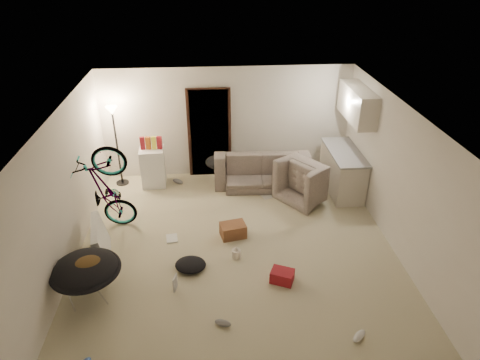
{
  "coord_description": "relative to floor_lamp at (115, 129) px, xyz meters",
  "views": [
    {
      "loc": [
        -0.42,
        -5.97,
        4.7
      ],
      "look_at": [
        0.1,
        0.6,
        1.09
      ],
      "focal_mm": 32.0,
      "sensor_mm": 36.0,
      "label": 1
    }
  ],
  "objects": [
    {
      "name": "snack_box_0",
      "position": [
        0.56,
        -0.1,
        -0.31
      ],
      "size": [
        0.11,
        0.08,
        0.3
      ],
      "primitive_type": "cube",
      "rotation": [
        0.0,
        0.0,
        0.1
      ],
      "color": "maroon",
      "rests_on": "mini_fridge"
    },
    {
      "name": "snack_box_3",
      "position": [
        0.92,
        -0.1,
        -0.31
      ],
      "size": [
        0.11,
        0.09,
        0.3
      ],
      "primitive_type": "cube",
      "rotation": [
        0.0,
        0.0,
        -0.25
      ],
      "color": "maroon",
      "rests_on": "mini_fridge"
    },
    {
      "name": "hoodie",
      "position": [
        0.15,
        -3.62,
        -0.67
      ],
      "size": [
        0.6,
        0.56,
        0.22
      ],
      "primitive_type": "ellipsoid",
      "rotation": [
        0.0,
        0.0,
        0.41
      ],
      "color": "#4B351A",
      "rests_on": "saucer_chair"
    },
    {
      "name": "clothes_lump_b",
      "position": [
        3.54,
        -0.55,
        -1.24
      ],
      "size": [
        0.56,
        0.54,
        0.13
      ],
      "primitive_type": "ellipsoid",
      "rotation": [
        0.0,
        0.0,
        0.58
      ],
      "color": "black",
      "rests_on": "floor"
    },
    {
      "name": "kitchen_counter",
      "position": [
        4.83,
        -0.65,
        -0.87
      ],
      "size": [
        0.6,
        1.5,
        0.88
      ],
      "primitive_type": "cube",
      "color": "beige",
      "rests_on": "floor"
    },
    {
      "name": "armchair",
      "position": [
        4.09,
        -0.88,
        -0.98
      ],
      "size": [
        1.3,
        1.33,
        0.65
      ],
      "primitive_type": "imported",
      "rotation": [
        0.0,
        0.0,
        2.21
      ],
      "color": "#363D36",
      "rests_on": "floor"
    },
    {
      "name": "sofa",
      "position": [
        3.12,
        -0.2,
        -1.01
      ],
      "size": [
        2.09,
        0.89,
        0.6
      ],
      "primitive_type": "imported",
      "rotation": [
        0.0,
        0.0,
        3.1
      ],
      "color": "#363D36",
      "rests_on": "floor"
    },
    {
      "name": "shoe_0",
      "position": [
        2.22,
        -0.1,
        -1.26
      ],
      "size": [
        0.26,
        0.22,
        0.09
      ],
      "primitive_type": "ellipsoid",
      "rotation": [
        0.0,
        0.0,
        0.59
      ],
      "color": "#3159B4",
      "rests_on": "floor"
    },
    {
      "name": "book_blue",
      "position": [
        2.41,
        -1.94,
        -1.29
      ],
      "size": [
        0.35,
        0.39,
        0.03
      ],
      "primitive_type": "cube",
      "rotation": [
        0.0,
        0.0,
        0.42
      ],
      "color": "#3159B4",
      "rests_on": "floor"
    },
    {
      "name": "wall_right",
      "position": [
        5.16,
        -2.65,
        -0.06
      ],
      "size": [
        0.02,
        6.0,
        2.5
      ],
      "primitive_type": "cube",
      "color": "silver",
      "rests_on": "floor"
    },
    {
      "name": "kitchen_uppers",
      "position": [
        4.96,
        -0.65,
        0.64
      ],
      "size": [
        0.38,
        1.4,
        0.65
      ],
      "primitive_type": "cube",
      "color": "beige",
      "rests_on": "wall_right"
    },
    {
      "name": "drink_case_a",
      "position": [
        2.36,
        -2.2,
        -1.18
      ],
      "size": [
        0.51,
        0.41,
        0.26
      ],
      "primitive_type": "cube",
      "rotation": [
        0.0,
        0.0,
        0.2
      ],
      "color": "brown",
      "rests_on": "floor"
    },
    {
      "name": "shoe_4",
      "position": [
        3.92,
        -4.69,
        -1.26
      ],
      "size": [
        0.27,
        0.26,
        0.1
      ],
      "primitive_type": "ellipsoid",
      "rotation": [
        0.0,
        0.0,
        0.73
      ],
      "color": "white",
      "rests_on": "floor"
    },
    {
      "name": "shoe_1",
      "position": [
        1.25,
        -0.1,
        -1.26
      ],
      "size": [
        0.29,
        0.26,
        0.1
      ],
      "primitive_type": "ellipsoid",
      "rotation": [
        0.0,
        0.0,
        -0.66
      ],
      "color": "slate",
      "rests_on": "floor"
    },
    {
      "name": "sofa_drape",
      "position": [
        2.17,
        -0.2,
        -0.77
      ],
      "size": [
        0.65,
        0.57,
        0.28
      ],
      "primitive_type": "ellipsoid",
      "rotation": [
        0.0,
        0.0,
        -0.23
      ],
      "color": "black",
      "rests_on": "sofa"
    },
    {
      "name": "floor",
      "position": [
        2.4,
        -2.65,
        -1.32
      ],
      "size": [
        5.5,
        6.0,
        0.02
      ],
      "primitive_type": "cube",
      "color": "beige",
      "rests_on": "ground"
    },
    {
      "name": "book_white",
      "position": [
        1.24,
        -2.2,
        -1.29
      ],
      "size": [
        0.23,
        0.28,
        0.02
      ],
      "primitive_type": "cube",
      "rotation": [
        0.0,
        0.0,
        0.12
      ],
      "color": "silver",
      "rests_on": "floor"
    },
    {
      "name": "wall_left",
      "position": [
        -0.36,
        -2.65,
        -0.06
      ],
      "size": [
        0.02,
        6.0,
        2.5
      ],
      "primitive_type": "cube",
      "color": "silver",
      "rests_on": "floor"
    },
    {
      "name": "bicycle",
      "position": [
        0.1,
        -1.77,
        -0.83
      ],
      "size": [
        1.82,
        0.84,
        1.04
      ],
      "primitive_type": "imported",
      "rotation": [
        0.0,
        -0.17,
        1.54
      ],
      "color": "black",
      "rests_on": "floor"
    },
    {
      "name": "shoe_3",
      "position": [
        2.08,
        -4.31,
        -1.26
      ],
      "size": [
        0.26,
        0.18,
        0.09
      ],
      "primitive_type": "ellipsoid",
      "rotation": [
        0.0,
        0.0,
        -0.39
      ],
      "color": "slate",
      "rests_on": "floor"
    },
    {
      "name": "tv_box",
      "position": [
        0.1,
        -2.62,
        -0.98
      ],
      "size": [
        0.45,
        1.01,
        0.66
      ],
      "primitive_type": "cube",
      "rotation": [
        0.0,
        -0.21,
        0.21
      ],
      "color": "silver",
      "rests_on": "floor"
    },
    {
      "name": "wall_back",
      "position": [
        2.4,
        0.36,
        -0.06
      ],
      "size": [
        5.5,
        0.02,
        2.5
      ],
      "primitive_type": "cube",
      "color": "silver",
      "rests_on": "floor"
    },
    {
      "name": "snack_box_1",
      "position": [
        0.68,
        -0.1,
        -0.31
      ],
      "size": [
        0.11,
        0.09,
        0.3
      ],
      "primitive_type": "cube",
      "rotation": [
        0.0,
        0.0,
        -0.18
      ],
      "color": "#BA5A17",
      "rests_on": "mini_fridge"
    },
    {
      "name": "mini_fridge",
      "position": [
        0.73,
        -0.1,
        -0.87
      ],
      "size": [
        0.54,
        0.54,
        0.87
      ],
      "primitive_type": "cube",
      "rotation": [
        0.0,
        0.0,
        0.05
      ],
      "color": "white",
      "rests_on": "floor"
    },
    {
      "name": "ceiling",
      "position": [
        2.4,
        -2.65,
        1.2
      ],
      "size": [
        5.5,
        6.0,
        0.02
      ],
      "primitive_type": "cube",
      "color": "white",
      "rests_on": "wall_back"
    },
    {
      "name": "wall_front",
      "position": [
        2.4,
        -5.66,
        -0.06
      ],
      "size": [
        5.5,
        0.02,
        2.5
      ],
      "primitive_type": "cube",
      "color": "silver",
      "rests_on": "floor"
    },
    {
      "name": "counter_top",
      "position": [
        4.83,
        -0.65,
        -0.41
      ],
      "size": [
        0.64,
        1.54,
        0.04
      ],
      "primitive_type": "cube",
      "color": "gray",
      "rests_on": "kitchen_counter"
    },
    {
      "name": "newspaper",
      "position": [
        3.2,
        -0.66,
        -1.3
      ],
      "size": [
        0.57,
        0.64,
        0.01
      ],
      "primitive_type": "cube",
      "rotation": [
        0.0,
        0.0,
        0.39
      ],
      "color": "beige",
      "rests_on": "floor"
    },
    {
      "name": "door_trim",
      "position": [
        2.0,
        0.29,
        -0.29
      ],
      "size": [
        0.97,
        0.04,
        2.1
      ],
      "primitive_type": "cube",
      "color": "#331A12",
      "rests_on": "floor"
    },
    {
      "name": "drink_case_b",
      "position": [
        3.06,
        -3.47,
        -1.21
      ],
      "size": [
        0.43,
        0.38,
        0.2
      ],
      "primitive_type": "cube",
      "rotation": [
        0.0,
        0.0,
        -0.42
      ],
      "color": "maroon",
      "rests_on": "floor"
    },
    {
      "name": "doorway",
      "position": [
        2.0,
        0.32,
        -0.29
      ],
      "size": [
        0.85,
        0.1,
        2.04
      ],
      "primitive_type": "cube",
      "color": "black",
      "rests_on": "floor"
    },
    {
      "name": "clothes_lump_a",
      "position": [
        1.6,
        -3.06,
        -1.22
      ],
      "size": [
        0.57,
        0.51,
        0.16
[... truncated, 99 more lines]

